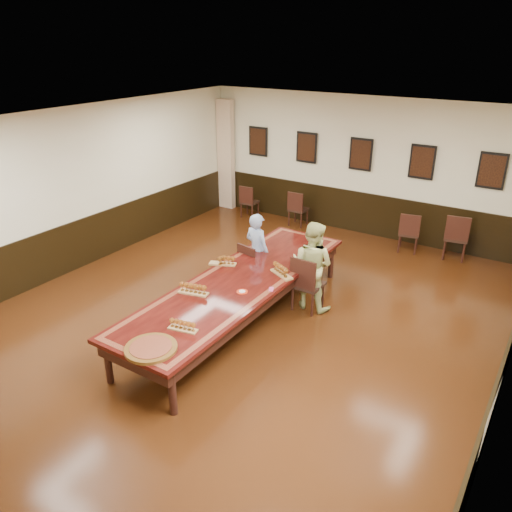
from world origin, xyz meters
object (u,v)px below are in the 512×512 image
Objects in this scene: spare_chair_b at (298,208)px; conference_table at (239,288)px; spare_chair_a at (250,201)px; chair_man at (254,266)px; spare_chair_c at (409,232)px; spare_chair_d at (456,236)px; person_man at (257,251)px; person_woman at (312,265)px; carved_platter at (151,348)px; chair_woman at (308,283)px.

spare_chair_b is 4.81m from conference_table.
spare_chair_b reaches higher than spare_chair_a.
spare_chair_c is at bearing -109.52° from chair_man.
spare_chair_d is 0.20× the size of conference_table.
person_man is (2.32, -3.25, 0.30)m from spare_chair_a.
person_woman is at bearing 67.27° from spare_chair_c.
spare_chair_a is 7.32m from carved_platter.
carved_platter is (2.93, -6.69, 0.35)m from spare_chair_a.
spare_chair_c is at bearing -100.02° from chair_woman.
conference_table is (0.44, -1.22, -0.12)m from person_man.
chair_woman reaches higher than spare_chair_c.
chair_man is at bearing -6.12° from chair_woman.
chair_man reaches higher than spare_chair_b.
spare_chair_c reaches higher than spare_chair_a.
person_woman is (0.00, 0.11, 0.29)m from chair_woman.
chair_man is 3.42m from carved_platter.
carved_platter is (-2.23, -6.83, 0.27)m from spare_chair_d.
person_woman is (2.16, -3.52, 0.35)m from spare_chair_b.
spare_chair_a is at bearing 4.23° from spare_chair_b.
spare_chair_d reaches higher than spare_chair_a.
person_woman reaches higher than spare_chair_a.
spare_chair_d is 0.69× the size of person_man.
chair_woman is at bearing 56.47° from spare_chair_d.
carved_platter is at bearing 62.54° from spare_chair_d.
person_man reaches higher than spare_chair_c.
spare_chair_c is 0.63× the size of person_man.
chair_man is at bearing -1.14° from person_woman.
chair_woman reaches higher than conference_table.
person_man reaches higher than spare_chair_b.
chair_woman is 1.26m from person_man.
carved_platter is at bearing 109.35° from spare_chair_a.
carved_platter is at bearing -85.67° from conference_table.
spare_chair_b is at bearing -64.04° from person_man.
chair_man reaches higher than spare_chair_c.
chair_man is 1.07× the size of spare_chair_a.
person_woman is at bearing 55.85° from spare_chair_d.
carved_platter is (0.17, -2.22, 0.16)m from conference_table.
chair_woman is 1.11× the size of spare_chair_c.
person_woman is (1.23, -0.05, 0.33)m from chair_man.
spare_chair_d is (5.17, 0.14, 0.08)m from spare_chair_a.
person_woman is (-1.63, -3.53, 0.29)m from spare_chair_d.
chair_man is at bearing 112.21° from conference_table.
chair_woman is at bearing 130.94° from spare_chair_a.
spare_chair_a reaches higher than carved_platter.
spare_chair_b is (-2.15, 3.63, -0.06)m from chair_woman.
conference_table is at bearing 55.66° from person_woman.
spare_chair_d is at bearing 178.93° from spare_chair_b.
person_woman is 0.32× the size of conference_table.
spare_chair_d is (1.63, 3.64, -0.00)m from chair_woman.
chair_woman reaches higher than spare_chair_b.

